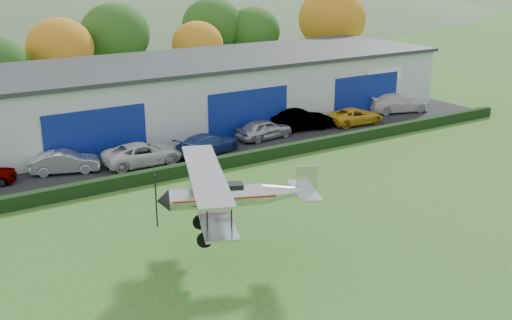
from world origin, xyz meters
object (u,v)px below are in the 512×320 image
car_2 (143,154)px  car_4 (264,129)px  car_1 (65,162)px  car_6 (355,116)px  hangar (211,89)px  biplane (230,194)px  car_7 (397,103)px  car_3 (208,144)px  car_5 (302,120)px

car_2 → car_4: bearing=-83.4°
car_1 → car_6: size_ratio=0.90×
hangar → car_2: size_ratio=7.67×
hangar → biplane: hangar is taller
car_4 → car_2: bearing=89.9°
car_4 → car_7: (14.78, 0.96, 0.05)m
hangar → car_4: 7.77m
car_6 → biplane: size_ratio=0.59×
car_1 → biplane: biplane is taller
car_2 → car_3: 4.70m
hangar → car_1: 16.39m
car_2 → car_3: (4.69, -0.26, -0.00)m
car_7 → biplane: biplane is taller
car_2 → car_3: car_2 is taller
car_1 → car_6: bearing=-72.9°
car_5 → car_6: size_ratio=1.05×
hangar → car_1: hangar is taller
car_6 → car_7: bearing=-72.6°
car_3 → car_5: (9.38, 1.68, 0.09)m
car_3 → car_6: size_ratio=1.06×
biplane → car_5: bearing=67.4°
car_2 → hangar: bearing=-47.5°
car_1 → car_4: (14.98, -0.25, 0.06)m
car_2 → car_7: car_7 is taller
car_6 → car_5: bearing=84.6°
car_1 → car_7: size_ratio=0.76×
car_1 → car_5: car_5 is taller
car_1 → car_4: size_ratio=0.95×
car_3 → car_7: bearing=-101.2°
car_7 → car_4: bearing=109.2°
hangar → car_5: (4.36, -6.98, -1.78)m
car_3 → car_4: car_4 is taller
car_1 → biplane: bearing=-151.4°
car_1 → car_5: (18.91, 0.31, 0.12)m
car_1 → car_5: size_ratio=0.86×
car_2 → biplane: biplane is taller
car_2 → biplane: bearing=174.1°
car_4 → biplane: (-12.14, -15.83, 2.41)m
car_1 → car_3: size_ratio=0.85×
car_2 → car_5: bearing=-82.5°
car_3 → car_7: (20.23, 2.08, 0.09)m
car_4 → biplane: biplane is taller
car_2 → biplane: (-2.00, -14.96, 2.44)m
hangar → car_6: 12.27m
car_2 → car_4: car_4 is taller
hangar → car_7: hangar is taller
hangar → car_6: bearing=-40.6°
biplane → car_7: bearing=53.8°
car_1 → car_7: 29.77m
car_5 → car_3: bearing=108.4°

